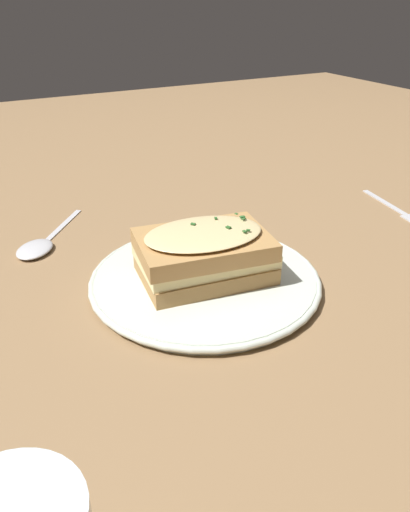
{
  "coord_description": "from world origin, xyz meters",
  "views": [
    {
      "loc": [
        0.26,
        0.47,
        0.31
      ],
      "look_at": [
        0.02,
        0.03,
        0.04
      ],
      "focal_mm": 35.0,
      "sensor_mm": 36.0,
      "label": 1
    }
  ],
  "objects_px": {
    "dinner_plate": "(205,280)",
    "spoon": "(38,246)",
    "fork": "(406,215)",
    "sandwich": "(204,254)"
  },
  "relations": [
    {
      "from": "dinner_plate",
      "to": "spoon",
      "type": "distance_m",
      "value": 0.24
    },
    {
      "from": "dinner_plate",
      "to": "sandwich",
      "type": "relative_size",
      "value": 1.65
    },
    {
      "from": "sandwich",
      "to": "spoon",
      "type": "distance_m",
      "value": 0.25
    },
    {
      "from": "sandwich",
      "to": "fork",
      "type": "bearing_deg",
      "value": -174.71
    },
    {
      "from": "fork",
      "to": "spoon",
      "type": "bearing_deg",
      "value": -6.16
    },
    {
      "from": "dinner_plate",
      "to": "fork",
      "type": "height_order",
      "value": "dinner_plate"
    },
    {
      "from": "dinner_plate",
      "to": "spoon",
      "type": "relative_size",
      "value": 1.82
    },
    {
      "from": "spoon",
      "to": "sandwich",
      "type": "bearing_deg",
      "value": 168.16
    },
    {
      "from": "spoon",
      "to": "dinner_plate",
      "type": "bearing_deg",
      "value": 168.8
    },
    {
      "from": "fork",
      "to": "spoon",
      "type": "relative_size",
      "value": 1.19
    }
  ]
}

